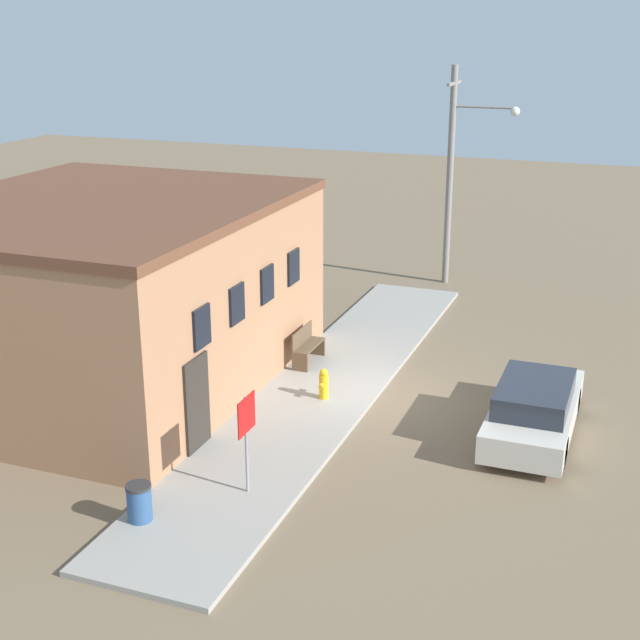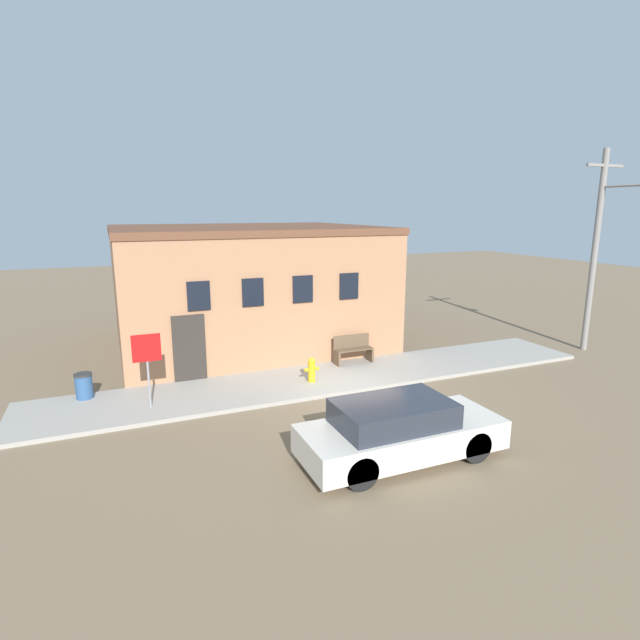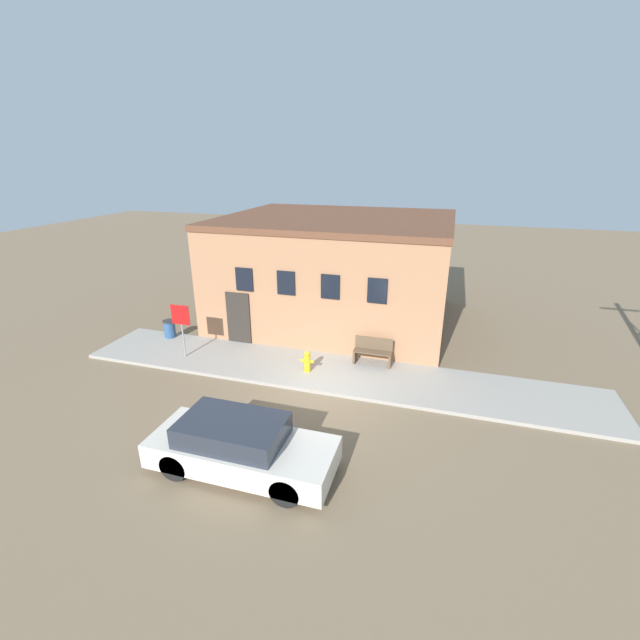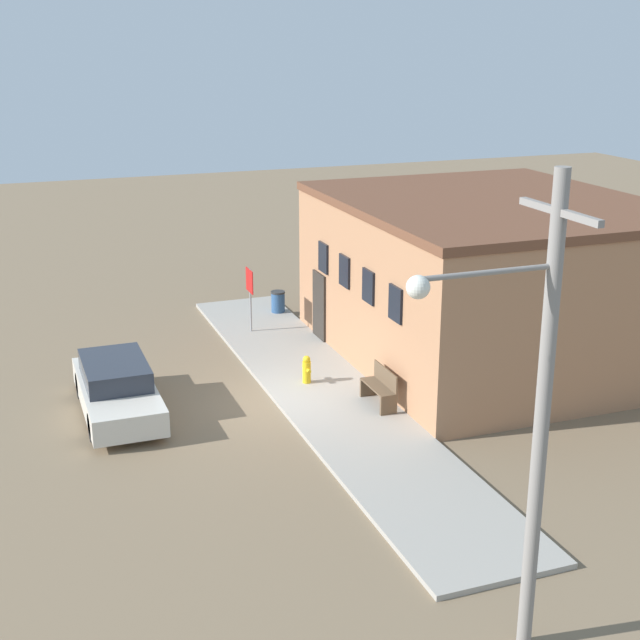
# 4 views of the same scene
# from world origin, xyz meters

# --- Properties ---
(ground_plane) EXTENTS (80.00, 80.00, 0.00)m
(ground_plane) POSITION_xyz_m (0.00, 0.00, 0.00)
(ground_plane) COLOR #7A664C
(sidewalk) EXTENTS (18.28, 2.84, 0.12)m
(sidewalk) POSITION_xyz_m (0.00, 1.42, 0.06)
(sidewalk) COLOR #9E998E
(sidewalk) RESTS_ON ground
(brick_building) EXTENTS (9.86, 8.45, 4.72)m
(brick_building) POSITION_xyz_m (-1.27, 7.00, 2.36)
(brick_building) COLOR #A87551
(brick_building) RESTS_ON ground
(fire_hydrant) EXTENTS (0.48, 0.23, 0.77)m
(fire_hydrant) POSITION_xyz_m (-0.77, 1.18, 0.50)
(fire_hydrant) COLOR gold
(fire_hydrant) RESTS_ON sidewalk
(stop_sign) EXTENTS (0.74, 0.06, 2.04)m
(stop_sign) POSITION_xyz_m (-5.56, 0.98, 1.56)
(stop_sign) COLOR gray
(stop_sign) RESTS_ON sidewalk
(bench) EXTENTS (1.37, 0.44, 0.97)m
(bench) POSITION_xyz_m (1.30, 2.44, 0.58)
(bench) COLOR brown
(bench) RESTS_ON sidewalk
(trash_bin) EXTENTS (0.49, 0.49, 0.73)m
(trash_bin) POSITION_xyz_m (-7.22, 2.43, 0.48)
(trash_bin) COLOR #2D517F
(trash_bin) RESTS_ON sidewalk
(utility_pole) EXTENTS (1.80, 2.35, 7.51)m
(utility_pole) POSITION_xyz_m (10.58, 0.61, 4.12)
(utility_pole) COLOR gray
(utility_pole) RESTS_ON ground
(parked_car) EXTENTS (4.50, 1.76, 1.35)m
(parked_car) POSITION_xyz_m (-0.77, -3.90, 0.66)
(parked_car) COLOR black
(parked_car) RESTS_ON ground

